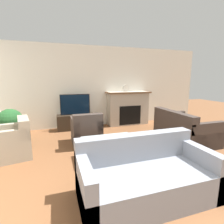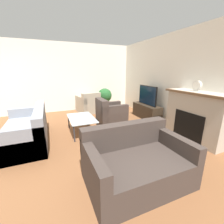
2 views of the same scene
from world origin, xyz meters
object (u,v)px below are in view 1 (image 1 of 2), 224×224
at_px(couch_loveseat, 184,131).
at_px(potted_plant, 11,123).
at_px(couch_sectional, 145,177).
at_px(tv, 75,104).
at_px(armchair_accent, 86,132).
at_px(armchair_by_window, 9,144).
at_px(coffee_table, 109,141).
at_px(mantel_clock, 126,88).

distance_m(couch_loveseat, potted_plant, 4.35).
bearing_deg(couch_sectional, couch_loveseat, 38.87).
xyz_separation_m(tv, couch_loveseat, (2.55, -2.02, -0.53)).
distance_m(armchair_accent, potted_plant, 1.83).
height_order(tv, armchair_by_window, tv).
distance_m(armchair_by_window, potted_plant, 0.80).
height_order(couch_loveseat, armchair_accent, same).
distance_m(couch_loveseat, coffee_table, 2.19).
bearing_deg(coffee_table, armchair_accent, 107.29).
bearing_deg(tv, coffee_table, -80.66).
xyz_separation_m(couch_loveseat, coffee_table, (-2.16, -0.37, 0.10)).
bearing_deg(couch_loveseat, armchair_by_window, 85.62).
relative_size(couch_loveseat, potted_plant, 1.63).
bearing_deg(couch_sectional, potted_plant, 128.70).
xyz_separation_m(couch_loveseat, armchair_accent, (-2.46, 0.60, 0.01)).
bearing_deg(couch_loveseat, couch_sectional, 128.87).
bearing_deg(potted_plant, armchair_accent, -14.93).
bearing_deg(mantel_clock, potted_plant, -163.38).
xyz_separation_m(armchair_accent, coffee_table, (0.30, -0.96, 0.08)).
bearing_deg(couch_loveseat, mantel_clock, 20.61).
xyz_separation_m(couch_sectional, mantel_clock, (1.26, 3.73, 1.01)).
height_order(potted_plant, mantel_clock, mantel_clock).
distance_m(couch_sectional, armchair_by_window, 2.85).
distance_m(tv, mantel_clock, 1.83).
relative_size(couch_sectional, coffee_table, 1.70).
relative_size(couch_loveseat, armchair_by_window, 1.50).
bearing_deg(mantel_clock, armchair_by_window, -151.98).
distance_m(couch_loveseat, armchair_accent, 2.53).
bearing_deg(armchair_accent, armchair_by_window, 9.71).
distance_m(tv, couch_sectional, 3.73).
xyz_separation_m(tv, couch_sectional, (0.51, -3.66, -0.52)).
distance_m(armchair_by_window, armchair_accent, 1.68).
height_order(tv, armchair_accent, tv).
height_order(armchair_accent, coffee_table, armchair_accent).
bearing_deg(armchair_by_window, potted_plant, 176.93).
bearing_deg(potted_plant, coffee_table, -34.88).
bearing_deg(armchair_by_window, armchair_accent, 88.97).
bearing_deg(potted_plant, armchair_by_window, -82.40).
distance_m(couch_loveseat, mantel_clock, 2.45).
bearing_deg(mantel_clock, tv, -177.79).
relative_size(tv, coffee_table, 0.87).
distance_m(armchair_by_window, coffee_table, 2.07).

